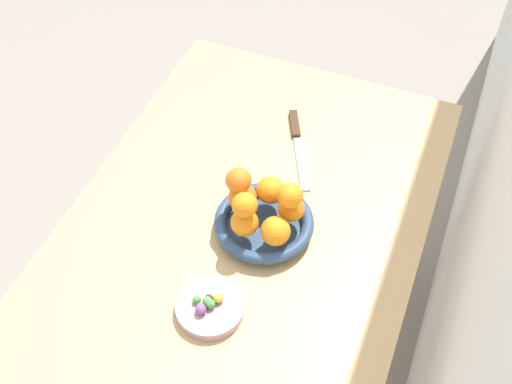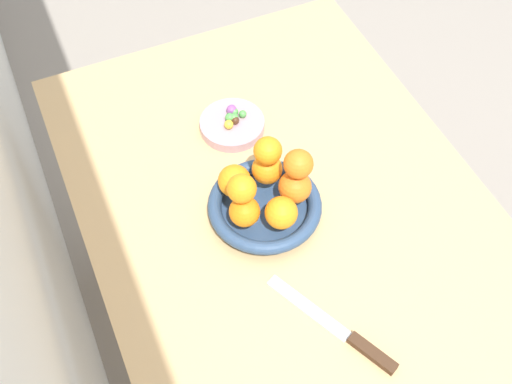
{
  "view_description": "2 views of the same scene",
  "coord_description": "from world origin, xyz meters",
  "px_view_note": "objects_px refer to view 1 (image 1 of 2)",
  "views": [
    {
      "loc": [
        0.8,
        0.34,
        1.86
      ],
      "look_at": [
        0.01,
        0.02,
        0.85
      ],
      "focal_mm": 45.0,
      "sensor_mm": 36.0,
      "label": 1
    },
    {
      "loc": [
        -0.61,
        0.34,
        1.76
      ],
      "look_at": [
        -0.01,
        0.07,
        0.85
      ],
      "focal_mm": 45.0,
      "sensor_mm": 36.0,
      "label": 2
    }
  ],
  "objects_px": {
    "candy_dish": "(210,308)",
    "orange_6": "(291,194)",
    "orange_0": "(242,198)",
    "orange_2": "(275,231)",
    "fruit_bowl": "(264,224)",
    "orange_7": "(245,205)",
    "candy_ball_7": "(209,299)",
    "orange_4": "(270,190)",
    "candy_ball_6": "(207,304)",
    "orange_1": "(245,223)",
    "candy_ball_4": "(207,301)",
    "candy_ball_0": "(210,304)",
    "candy_ball_5": "(218,298)",
    "candy_ball_2": "(197,299)",
    "candy_ball_3": "(201,309)",
    "candy_ball_1": "(200,307)",
    "dining_table": "(247,242)",
    "orange_5": "(238,180)",
    "orange_3": "(291,209)",
    "knife": "(299,142)"
  },
  "relations": [
    {
      "from": "candy_dish",
      "to": "candy_ball_5",
      "type": "height_order",
      "value": "candy_ball_5"
    },
    {
      "from": "orange_1",
      "to": "candy_ball_0",
      "type": "relative_size",
      "value": 2.96
    },
    {
      "from": "orange_2",
      "to": "knife",
      "type": "height_order",
      "value": "orange_2"
    },
    {
      "from": "orange_2",
      "to": "candy_ball_3",
      "type": "relative_size",
      "value": 2.88
    },
    {
      "from": "orange_4",
      "to": "orange_6",
      "type": "relative_size",
      "value": 1.13
    },
    {
      "from": "orange_0",
      "to": "orange_2",
      "type": "relative_size",
      "value": 1.0
    },
    {
      "from": "orange_0",
      "to": "candy_ball_3",
      "type": "relative_size",
      "value": 2.88
    },
    {
      "from": "orange_6",
      "to": "candy_ball_3",
      "type": "height_order",
      "value": "orange_6"
    },
    {
      "from": "dining_table",
      "to": "orange_2",
      "type": "relative_size",
      "value": 17.72
    },
    {
      "from": "fruit_bowl",
      "to": "candy_ball_0",
      "type": "xyz_separation_m",
      "value": [
        0.23,
        -0.02,
        0.01
      ]
    },
    {
      "from": "orange_5",
      "to": "orange_6",
      "type": "xyz_separation_m",
      "value": [
        -0.01,
        0.11,
        -0.01
      ]
    },
    {
      "from": "orange_6",
      "to": "candy_ball_4",
      "type": "height_order",
      "value": "orange_6"
    },
    {
      "from": "candy_ball_1",
      "to": "candy_ball_4",
      "type": "relative_size",
      "value": 0.86
    },
    {
      "from": "candy_ball_4",
      "to": "candy_ball_5",
      "type": "xyz_separation_m",
      "value": [
        -0.01,
        0.02,
        0.0
      ]
    },
    {
      "from": "orange_2",
      "to": "candy_ball_5",
      "type": "bearing_deg",
      "value": -18.46
    },
    {
      "from": "fruit_bowl",
      "to": "orange_7",
      "type": "bearing_deg",
      "value": -29.27
    },
    {
      "from": "candy_dish",
      "to": "orange_6",
      "type": "height_order",
      "value": "orange_6"
    },
    {
      "from": "candy_ball_5",
      "to": "candy_ball_6",
      "type": "relative_size",
      "value": 1.31
    },
    {
      "from": "orange_1",
      "to": "candy_ball_7",
      "type": "xyz_separation_m",
      "value": [
        0.17,
        -0.01,
        -0.04
      ]
    },
    {
      "from": "candy_ball_7",
      "to": "orange_6",
      "type": "bearing_deg",
      "value": 160.69
    },
    {
      "from": "candy_ball_1",
      "to": "candy_dish",
      "type": "bearing_deg",
      "value": 141.33
    },
    {
      "from": "orange_7",
      "to": "candy_ball_2",
      "type": "xyz_separation_m",
      "value": [
        0.18,
        -0.03,
        -0.09
      ]
    },
    {
      "from": "orange_1",
      "to": "candy_ball_4",
      "type": "xyz_separation_m",
      "value": [
        0.18,
        -0.01,
        -0.04
      ]
    },
    {
      "from": "orange_4",
      "to": "candy_ball_7",
      "type": "xyz_separation_m",
      "value": [
        0.27,
        -0.02,
        -0.04
      ]
    },
    {
      "from": "candy_ball_0",
      "to": "candy_ball_6",
      "type": "height_order",
      "value": "candy_ball_0"
    },
    {
      "from": "orange_6",
      "to": "candy_ball_0",
      "type": "distance_m",
      "value": 0.27
    },
    {
      "from": "orange_4",
      "to": "orange_5",
      "type": "height_order",
      "value": "orange_5"
    },
    {
      "from": "candy_dish",
      "to": "dining_table",
      "type": "bearing_deg",
      "value": -175.36
    },
    {
      "from": "dining_table",
      "to": "candy_ball_5",
      "type": "xyz_separation_m",
      "value": [
        0.22,
        0.03,
        0.12
      ]
    },
    {
      "from": "candy_ball_0",
      "to": "candy_ball_7",
      "type": "height_order",
      "value": "candy_ball_0"
    },
    {
      "from": "orange_1",
      "to": "candy_ball_3",
      "type": "height_order",
      "value": "orange_1"
    },
    {
      "from": "orange_5",
      "to": "candy_ball_6",
      "type": "bearing_deg",
      "value": 7.58
    },
    {
      "from": "dining_table",
      "to": "orange_1",
      "type": "xyz_separation_m",
      "value": [
        0.06,
        0.02,
        0.16
      ]
    },
    {
      "from": "orange_3",
      "to": "orange_5",
      "type": "xyz_separation_m",
      "value": [
        0.02,
        -0.11,
        0.06
      ]
    },
    {
      "from": "orange_6",
      "to": "candy_ball_7",
      "type": "height_order",
      "value": "orange_6"
    },
    {
      "from": "candy_ball_3",
      "to": "orange_3",
      "type": "bearing_deg",
      "value": 162.35
    },
    {
      "from": "orange_2",
      "to": "orange_7",
      "type": "height_order",
      "value": "orange_7"
    },
    {
      "from": "candy_ball_6",
      "to": "candy_dish",
      "type": "bearing_deg",
      "value": 145.42
    },
    {
      "from": "candy_dish",
      "to": "orange_1",
      "type": "bearing_deg",
      "value": 179.62
    },
    {
      "from": "dining_table",
      "to": "fruit_bowl",
      "type": "xyz_separation_m",
      "value": [
        0.01,
        0.05,
        0.11
      ]
    },
    {
      "from": "orange_6",
      "to": "candy_ball_3",
      "type": "relative_size",
      "value": 2.47
    },
    {
      "from": "orange_5",
      "to": "candy_ball_2",
      "type": "height_order",
      "value": "orange_5"
    },
    {
      "from": "orange_1",
      "to": "candy_ball_7",
      "type": "distance_m",
      "value": 0.18
    },
    {
      "from": "orange_4",
      "to": "orange_7",
      "type": "bearing_deg",
      "value": -10.23
    },
    {
      "from": "orange_4",
      "to": "orange_1",
      "type": "bearing_deg",
      "value": -10.19
    },
    {
      "from": "candy_ball_7",
      "to": "orange_4",
      "type": "bearing_deg",
      "value": 174.99
    },
    {
      "from": "candy_ball_2",
      "to": "candy_ball_3",
      "type": "relative_size",
      "value": 0.76
    },
    {
      "from": "orange_1",
      "to": "orange_5",
      "type": "distance_m",
      "value": 0.09
    },
    {
      "from": "fruit_bowl",
      "to": "orange_6",
      "type": "distance_m",
      "value": 0.12
    },
    {
      "from": "candy_ball_2",
      "to": "knife",
      "type": "relative_size",
      "value": 0.07
    }
  ]
}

